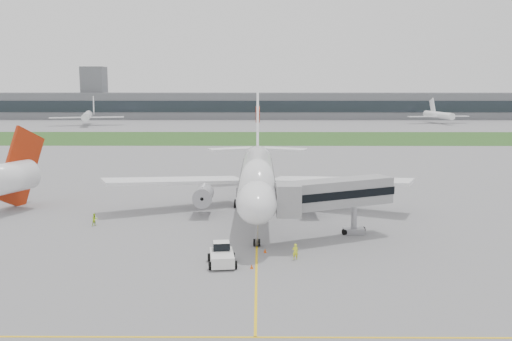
{
  "coord_description": "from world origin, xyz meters",
  "views": [
    {
      "loc": [
        0.3,
        -81.97,
        19.74
      ],
      "look_at": [
        -0.19,
        2.0,
        6.68
      ],
      "focal_mm": 40.0,
      "sensor_mm": 36.0,
      "label": 1
    }
  ],
  "objects_px": {
    "pushback_tug": "(222,255)",
    "jet_bridge": "(329,195)",
    "ground_crew_near": "(295,252)",
    "airliner": "(257,174)",
    "neighbor_aircraft": "(7,177)"
  },
  "relations": [
    {
      "from": "ground_crew_near",
      "to": "neighbor_aircraft",
      "type": "height_order",
      "value": "neighbor_aircraft"
    },
    {
      "from": "airliner",
      "to": "ground_crew_near",
      "type": "distance_m",
      "value": 25.85
    },
    {
      "from": "ground_crew_near",
      "to": "neighbor_aircraft",
      "type": "bearing_deg",
      "value": -39.09
    },
    {
      "from": "jet_bridge",
      "to": "ground_crew_near",
      "type": "relative_size",
      "value": 8.7
    },
    {
      "from": "airliner",
      "to": "pushback_tug",
      "type": "relative_size",
      "value": 11.41
    },
    {
      "from": "airliner",
      "to": "neighbor_aircraft",
      "type": "xyz_separation_m",
      "value": [
        -38.24,
        -1.41,
        -0.26
      ]
    },
    {
      "from": "pushback_tug",
      "to": "jet_bridge",
      "type": "relative_size",
      "value": 0.3
    },
    {
      "from": "neighbor_aircraft",
      "to": "jet_bridge",
      "type": "bearing_deg",
      "value": 4.79
    },
    {
      "from": "airliner",
      "to": "pushback_tug",
      "type": "height_order",
      "value": "airliner"
    },
    {
      "from": "airliner",
      "to": "jet_bridge",
      "type": "relative_size",
      "value": 3.39
    },
    {
      "from": "pushback_tug",
      "to": "jet_bridge",
      "type": "bearing_deg",
      "value": 31.49
    },
    {
      "from": "ground_crew_near",
      "to": "jet_bridge",
      "type": "bearing_deg",
      "value": -129.11
    },
    {
      "from": "neighbor_aircraft",
      "to": "airliner",
      "type": "bearing_deg",
      "value": 24.64
    },
    {
      "from": "airliner",
      "to": "pushback_tug",
      "type": "distance_m",
      "value": 27.4
    },
    {
      "from": "pushback_tug",
      "to": "neighbor_aircraft",
      "type": "distance_m",
      "value": 42.97
    }
  ]
}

